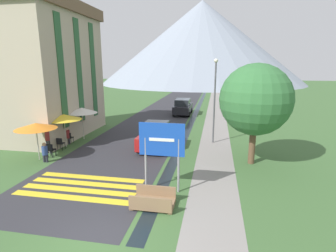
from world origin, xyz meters
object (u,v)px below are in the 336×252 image
Objects in this scene: road_sign at (162,146)px; cafe_chair_near_right at (51,149)px; footbridge at (153,201)px; parked_car_far at (183,107)px; cafe_chair_far_right at (69,137)px; tree_by_path at (256,100)px; cafe_umbrella_rear_white at (82,110)px; person_standing_terrace at (48,138)px; cafe_umbrella_front_orange at (36,126)px; streetlamp at (215,95)px; person_seated_far at (45,151)px; hotel_building at (48,66)px; cafe_chair_middle at (60,143)px; parked_car_near at (156,136)px; cafe_umbrella_middle_yellow at (64,117)px; person_seated_near at (68,135)px; cafe_chair_near_left at (50,149)px.

cafe_chair_near_right is (-7.69, 3.17, -1.62)m from road_sign.
road_sign is at bearing 86.85° from footbridge.
parked_car_far reaches higher than footbridge.
tree_by_path is at bearing -31.82° from cafe_chair_far_right.
cafe_umbrella_rear_white is 1.44× the size of person_standing_terrace.
cafe_umbrella_front_orange is 1.39× the size of person_standing_terrace.
tree_by_path is at bearing 51.78° from footbridge.
parked_car_far is 17.72m from cafe_umbrella_front_orange.
cafe_umbrella_rear_white is 0.41× the size of streetlamp.
cafe_umbrella_rear_white reaches higher than cafe_umbrella_front_orange.
cafe_umbrella_rear_white reaches higher than cafe_chair_far_right.
parked_car_far is at bearing 108.48° from streetlamp.
road_sign is 8.54m from cafe_umbrella_front_orange.
parked_car_far reaches higher than person_seated_far.
hotel_building is 13.82m from road_sign.
cafe_chair_middle is 1.42m from cafe_chair_far_right.
parked_car_near is 0.64× the size of streetlamp.
cafe_chair_far_right is (2.60, -2.17, -5.03)m from hotel_building.
tree_by_path is (2.25, -3.86, 0.20)m from streetlamp.
road_sign is at bearing -24.16° from cafe_chair_middle.
cafe_umbrella_middle_yellow is 10.59m from streetlamp.
cafe_umbrella_middle_yellow reaches higher than cafe_chair_middle.
hotel_building is 7.64m from cafe_chair_near_right.
person_seated_near is 12.99m from tree_by_path.
cafe_chair_far_right is at bearing 102.07° from cafe_umbrella_middle_yellow.
person_seated_near is at bearing -167.30° from streetlamp.
cafe_chair_near_right is at bearing -111.44° from parked_car_far.
cafe_umbrella_rear_white is (3.00, -0.80, -3.29)m from hotel_building.
tree_by_path is (12.08, -2.99, 1.46)m from cafe_umbrella_rear_white.
streetlamp is at bearing -12.07° from cafe_chair_far_right.
footbridge is 2.00× the size of cafe_chair_near_right.
cafe_umbrella_middle_yellow is at bearing 107.82° from cafe_chair_near_right.
hotel_building is at bearing 166.96° from parked_car_near.
cafe_umbrella_rear_white is at bearing 84.43° from cafe_umbrella_front_orange.
hotel_building is at bearing 134.00° from cafe_umbrella_middle_yellow.
person_standing_terrace is 2.05m from person_seated_near.
person_standing_terrace is at bearing 133.09° from cafe_chair_near_left.
person_seated_far is (0.21, -5.01, -1.59)m from cafe_umbrella_rear_white.
cafe_umbrella_middle_yellow is at bearing 98.07° from cafe_chair_middle.
cafe_umbrella_rear_white reaches higher than person_standing_terrace.
streetlamp is at bearing 0.30° from hotel_building.
tree_by_path is (4.48, 5.69, 3.49)m from footbridge.
road_sign is at bearing -35.63° from person_seated_near.
footbridge is 10.84m from person_seated_near.
person_standing_terrace is (-0.62, -3.48, -1.26)m from cafe_umbrella_rear_white.
cafe_umbrella_middle_yellow is 1.86× the size of person_seated_near.
footbridge is 0.71× the size of cafe_umbrella_front_orange.
cafe_chair_far_right is (-8.00, 7.31, 0.29)m from footbridge.
cafe_umbrella_front_orange reaches higher than person_seated_far.
footbridge is 8.27m from person_seated_far.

